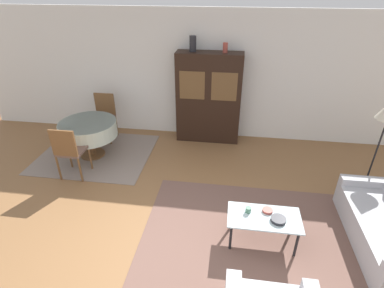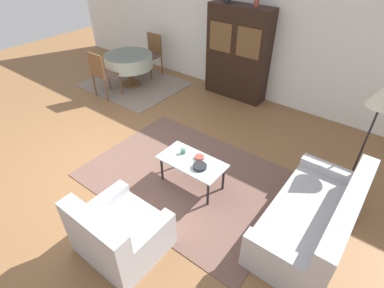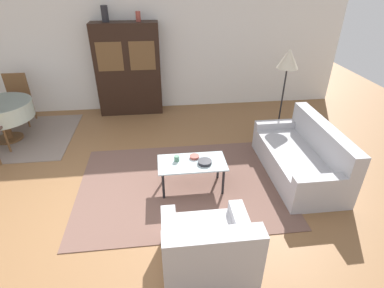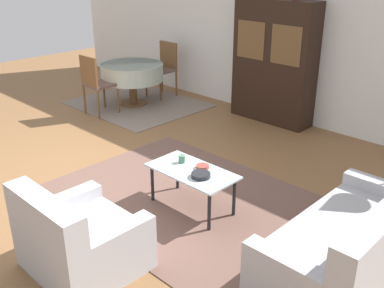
{
  "view_description": "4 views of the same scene",
  "coord_description": "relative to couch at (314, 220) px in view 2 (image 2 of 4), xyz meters",
  "views": [
    {
      "loc": [
        0.76,
        -2.57,
        3.22
      ],
      "look_at": [
        0.2,
        1.4,
        0.95
      ],
      "focal_mm": 28.0,
      "sensor_mm": 36.0,
      "label": 1
    },
    {
      "loc": [
        3.28,
        -2.11,
        3.15
      ],
      "look_at": [
        1.29,
        0.48,
        0.75
      ],
      "focal_mm": 28.0,
      "sensor_mm": 36.0,
      "label": 2
    },
    {
      "loc": [
        0.89,
        -3.0,
        2.79
      ],
      "look_at": [
        1.29,
        0.48,
        0.75
      ],
      "focal_mm": 28.0,
      "sensor_mm": 36.0,
      "label": 3
    },
    {
      "loc": [
        4.21,
        -2.53,
        2.54
      ],
      "look_at": [
        1.29,
        0.48,
        0.75
      ],
      "focal_mm": 42.0,
      "sensor_mm": 36.0,
      "label": 4
    }
  ],
  "objects": [
    {
      "name": "dining_rug",
      "position": [
        -4.95,
        1.73,
        -0.29
      ],
      "size": [
        2.21,
        1.86,
        0.01
      ],
      "color": "gray",
      "rests_on": "ground_plane"
    },
    {
      "name": "floor_lamp",
      "position": [
        0.13,
        1.32,
        1.11
      ],
      "size": [
        0.37,
        0.37,
        1.64
      ],
      "color": "black",
      "rests_on": "ground_plane"
    },
    {
      "name": "dining_chair_near",
      "position": [
        -5.0,
        0.9,
        0.29
      ],
      "size": [
        0.44,
        0.44,
        1.0
      ],
      "color": "brown",
      "rests_on": "dining_rug"
    },
    {
      "name": "couch",
      "position": [
        0.0,
        0.0,
        0.0
      ],
      "size": [
        0.88,
        1.78,
        0.83
      ],
      "rotation": [
        0.0,
        0.0,
        1.57
      ],
      "color": "#B2B2B7",
      "rests_on": "ground_plane"
    },
    {
      "name": "armchair",
      "position": [
        -1.72,
        -1.57,
        0.0
      ],
      "size": [
        0.93,
        0.84,
        0.8
      ],
      "color": "#B2B2B7",
      "rests_on": "ground_plane"
    },
    {
      "name": "coffee_table",
      "position": [
        -1.72,
        -0.17,
        0.11
      ],
      "size": [
        0.96,
        0.5,
        0.44
      ],
      "color": "black",
      "rests_on": "area_rug"
    },
    {
      "name": "cup",
      "position": [
        -1.93,
        -0.11,
        0.2
      ],
      "size": [
        0.07,
        0.07,
        0.08
      ],
      "color": "#4C7A60",
      "rests_on": "coffee_table"
    },
    {
      "name": "display_cabinet",
      "position": [
        -2.74,
        2.73,
        0.67
      ],
      "size": [
        1.34,
        0.41,
        1.91
      ],
      "color": "black",
      "rests_on": "ground_plane"
    },
    {
      "name": "wall_back",
      "position": [
        -3.01,
        2.98,
        1.06
      ],
      "size": [
        10.0,
        0.06,
        2.7
      ],
      "color": "white",
      "rests_on": "ground_plane"
    },
    {
      "name": "bowl",
      "position": [
        -1.55,
        -0.22,
        0.19
      ],
      "size": [
        0.2,
        0.2,
        0.04
      ],
      "color": "#232328",
      "rests_on": "coffee_table"
    },
    {
      "name": "dining_chair_far",
      "position": [
        -5.0,
        2.45,
        0.29
      ],
      "size": [
        0.44,
        0.44,
        1.0
      ],
      "rotation": [
        0.0,
        0.0,
        3.14
      ],
      "color": "brown",
      "rests_on": "dining_rug"
    },
    {
      "name": "dining_table",
      "position": [
        -5.0,
        1.68,
        0.3
      ],
      "size": [
        1.1,
        1.1,
        0.73
      ],
      "color": "brown",
      "rests_on": "dining_rug"
    },
    {
      "name": "vase_short",
      "position": [
        -2.45,
        2.73,
        1.71
      ],
      "size": [
        0.09,
        0.09,
        0.19
      ],
      "color": "#9E4238",
      "rests_on": "display_cabinet"
    },
    {
      "name": "area_rug",
      "position": [
        -1.86,
        -0.08,
        -0.29
      ],
      "size": [
        3.03,
        2.21,
        0.01
      ],
      "color": "brown",
      "rests_on": "ground_plane"
    },
    {
      "name": "ground_plane",
      "position": [
        -3.01,
        -0.65,
        -0.29
      ],
      "size": [
        14.0,
        14.0,
        0.0
      ],
      "primitive_type": "plane",
      "color": "brown"
    },
    {
      "name": "bowl_small",
      "position": [
        -1.67,
        -0.06,
        0.18
      ],
      "size": [
        0.14,
        0.14,
        0.04
      ],
      "color": "#9E4238",
      "rests_on": "coffee_table"
    }
  ]
}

